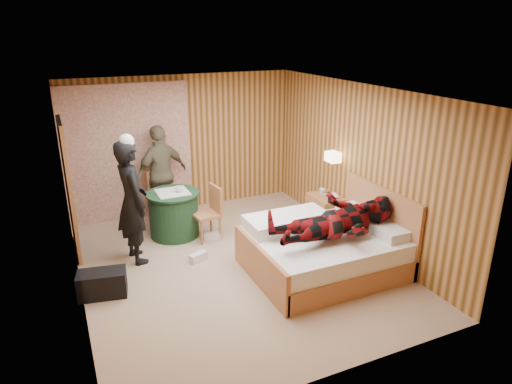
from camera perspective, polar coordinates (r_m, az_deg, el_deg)
name	(u,v)px	position (r m, az deg, el deg)	size (l,w,h in m)	color
floor	(234,264)	(6.78, -2.72, -9.02)	(4.20, 5.00, 0.01)	tan
ceiling	(231,92)	(5.98, -3.12, 12.43)	(4.20, 5.00, 0.01)	white
wall_back	(183,144)	(8.55, -9.12, 5.96)	(4.20, 0.02, 2.50)	tan
wall_left	(70,207)	(5.89, -22.28, -1.78)	(0.02, 5.00, 2.50)	tan
wall_right	(359,166)	(7.26, 12.71, 3.22)	(0.02, 5.00, 2.50)	tan
curtain	(129,153)	(8.30, -15.64, 4.69)	(2.20, 0.08, 2.40)	beige
doorway	(69,189)	(7.28, -22.37, 0.36)	(0.06, 0.90, 2.05)	black
wall_lamp	(333,157)	(7.50, 9.61, 4.36)	(0.26, 0.24, 0.16)	gold
bed	(325,249)	(6.58, 8.57, -7.03)	(2.04, 1.61, 1.11)	#C17A4F
nightstand	(325,212)	(7.85, 8.64, -2.50)	(0.46, 0.62, 0.60)	#C17A4F
round_table	(174,214)	(7.63, -10.22, -2.66)	(0.86, 0.86, 0.77)	#21482A
chair_far	(162,192)	(8.19, -11.68, -0.02)	(0.54, 0.54, 0.93)	#C17A4F
chair_near	(210,209)	(7.40, -5.74, -2.08)	(0.45, 0.45, 0.89)	#C17A4F
duffel_bag	(102,284)	(6.30, -18.66, -10.81)	(0.60, 0.32, 0.34)	black
sneaker_left	(198,257)	(6.89, -7.25, -8.06)	(0.28, 0.11, 0.12)	silver
sneaker_right	(212,236)	(7.52, -5.48, -5.50)	(0.27, 0.11, 0.12)	silver
woman_standing	(132,202)	(6.77, -15.23, -1.22)	(0.67, 0.44, 1.83)	black
man_at_table	(162,174)	(8.14, -11.72, 2.24)	(1.01, 0.42, 1.72)	#6A6146
man_on_bed	(338,211)	(6.15, 10.24, -2.32)	(1.77, 0.67, 0.86)	maroon
book_lower	(328,197)	(7.71, 8.95, -0.56)	(0.17, 0.22, 0.02)	silver
book_upper	(328,195)	(7.70, 8.96, -0.42)	(0.16, 0.22, 0.02)	silver
cup_nightstand	(322,191)	(7.83, 8.26, 0.11)	(0.10, 0.10, 0.09)	silver
cup_table	(179,189)	(7.46, -9.58, 0.36)	(0.12, 0.12, 0.10)	silver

